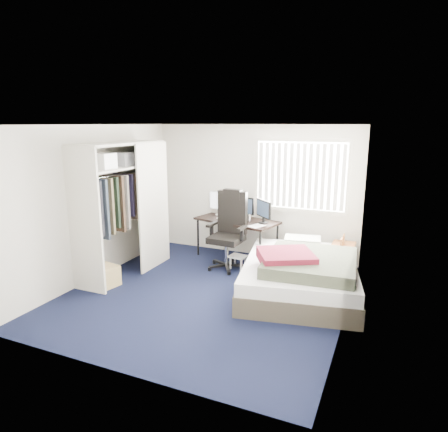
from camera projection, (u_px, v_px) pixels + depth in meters
ground at (207, 294)px, 6.02m from camera, size 4.20×4.20×0.00m
room_shell at (206, 196)px, 5.68m from camera, size 4.20×4.20×4.20m
window_assembly at (301, 176)px, 7.13m from camera, size 1.72×0.09×1.32m
closet at (122, 196)px, 6.60m from camera, size 0.64×1.84×2.22m
desk at (238, 218)px, 7.48m from camera, size 1.66×1.06×1.22m
office_chair at (229, 238)px, 7.07m from camera, size 0.68×0.68×1.39m
footstool at (238, 259)px, 7.05m from camera, size 0.32×0.27×0.24m
nightstand at (342, 250)px, 6.66m from camera, size 0.38×0.76×0.70m
bed at (301, 273)px, 6.05m from camera, size 2.04×2.48×0.72m
pine_box at (104, 275)px, 6.34m from camera, size 0.49×0.40×0.32m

